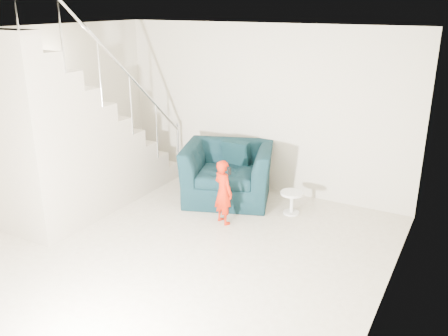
{
  "coord_description": "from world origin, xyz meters",
  "views": [
    {
      "loc": [
        3.11,
        -4.15,
        3.01
      ],
      "look_at": [
        0.15,
        1.2,
        0.85
      ],
      "focal_mm": 38.0,
      "sensor_mm": 36.0,
      "label": 1
    }
  ],
  "objects_px": {
    "armchair": "(228,173)",
    "toddler": "(223,192)",
    "side_table": "(292,199)",
    "staircase": "(74,151)"
  },
  "relations": [
    {
      "from": "armchair",
      "to": "toddler",
      "type": "relative_size",
      "value": 1.45
    },
    {
      "from": "armchair",
      "to": "side_table",
      "type": "xyz_separation_m",
      "value": [
        1.11,
        -0.04,
        -0.21
      ]
    },
    {
      "from": "armchair",
      "to": "staircase",
      "type": "bearing_deg",
      "value": -159.64
    },
    {
      "from": "armchair",
      "to": "toddler",
      "type": "height_order",
      "value": "toddler"
    },
    {
      "from": "toddler",
      "to": "side_table",
      "type": "bearing_deg",
      "value": -110.13
    },
    {
      "from": "side_table",
      "to": "staircase",
      "type": "distance_m",
      "value": 3.28
    },
    {
      "from": "toddler",
      "to": "side_table",
      "type": "distance_m",
      "value": 1.09
    },
    {
      "from": "side_table",
      "to": "staircase",
      "type": "xyz_separation_m",
      "value": [
        -2.86,
        -1.45,
        0.72
      ]
    },
    {
      "from": "toddler",
      "to": "side_table",
      "type": "height_order",
      "value": "toddler"
    },
    {
      "from": "side_table",
      "to": "staircase",
      "type": "height_order",
      "value": "staircase"
    }
  ]
}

